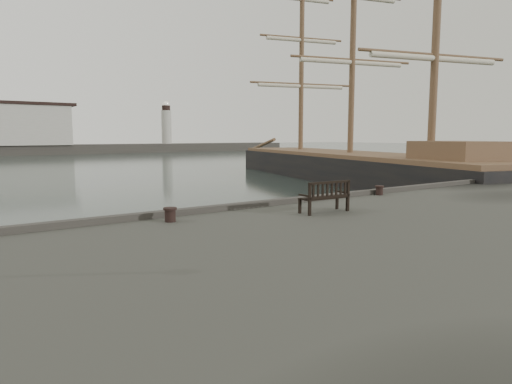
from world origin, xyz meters
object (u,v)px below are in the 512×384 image
Objects in this scene: bollard_left at (170,215)px; bollard_right at (379,190)px; bench at (325,203)px; tall_ship_main at (350,173)px.

bollard_left is 9.10m from bollard_right.
bollard_left is at bearing -177.20° from bollard_right.
bollard_left is at bearing 166.07° from bench.
bench is 4.26× the size of bollard_left.
bollard_left reaches higher than bollard_right.
bench is 4.94m from bollard_right.
bollard_right is at bearing -118.46° from tall_ship_main.
bench is 4.48× the size of bollard_right.
bollard_right is at bearing 2.80° from bollard_left.
bench reaches higher than bollard_right.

